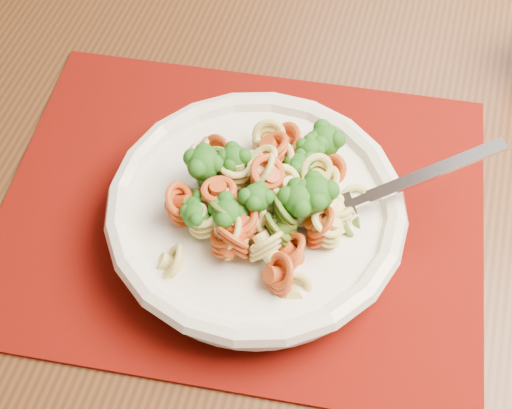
# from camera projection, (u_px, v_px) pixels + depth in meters

# --- Properties ---
(dining_table) EXTENTS (1.63, 1.18, 0.75)m
(dining_table) POSITION_uv_depth(u_px,v_px,m) (207.00, 192.00, 0.74)
(dining_table) COLOR #4A2C15
(dining_table) RESTS_ON ground
(placemat) EXTENTS (0.42, 0.33, 0.00)m
(placemat) POSITION_uv_depth(u_px,v_px,m) (242.00, 210.00, 0.61)
(placemat) COLOR #660504
(placemat) RESTS_ON dining_table
(pasta_bowl) EXTENTS (0.24, 0.24, 0.05)m
(pasta_bowl) POSITION_uv_depth(u_px,v_px,m) (256.00, 212.00, 0.57)
(pasta_bowl) COLOR silver
(pasta_bowl) RESTS_ON placemat
(pasta_broccoli_heap) EXTENTS (0.21, 0.21, 0.06)m
(pasta_broccoli_heap) POSITION_uv_depth(u_px,v_px,m) (256.00, 200.00, 0.56)
(pasta_broccoli_heap) COLOR tan
(pasta_broccoli_heap) RESTS_ON pasta_bowl
(fork) EXTENTS (0.18, 0.09, 0.08)m
(fork) POSITION_uv_depth(u_px,v_px,m) (338.00, 209.00, 0.56)
(fork) COLOR silver
(fork) RESTS_ON pasta_bowl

